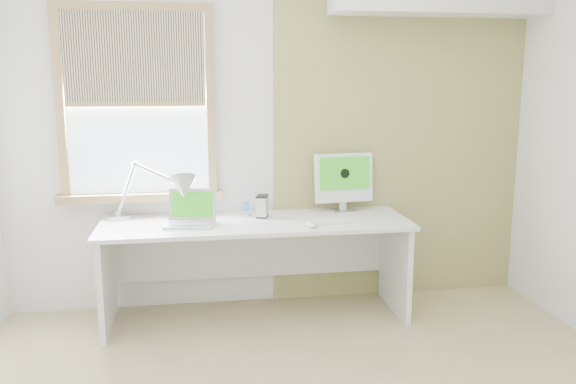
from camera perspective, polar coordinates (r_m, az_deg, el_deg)
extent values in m
cube|color=silver|center=(4.54, -1.41, 5.39)|extent=(4.00, 0.02, 2.60)
cube|color=silver|center=(1.21, 21.70, -10.86)|extent=(4.00, 0.02, 2.60)
cube|color=#91954E|center=(4.76, 10.69, 5.46)|extent=(2.00, 0.02, 2.60)
cube|color=#A3834E|center=(4.54, -21.05, 7.84)|extent=(0.06, 0.06, 1.42)
cube|color=#A3834E|center=(4.45, -7.43, 8.41)|extent=(0.06, 0.06, 1.42)
cube|color=#A3834E|center=(4.49, -14.74, 16.88)|extent=(1.00, 0.06, 0.06)
cube|color=#A3834E|center=(4.52, -13.94, -0.46)|extent=(1.20, 0.14, 0.06)
cube|color=#D1E2F9|center=(4.48, -14.30, 8.19)|extent=(1.00, 0.01, 1.30)
cube|color=beige|center=(4.44, -14.55, 12.36)|extent=(0.98, 0.02, 0.65)
cube|color=#A3834E|center=(4.44, -14.34, 8.17)|extent=(0.98, 0.03, 0.03)
cube|color=silver|center=(4.25, -3.12, -3.02)|extent=(2.20, 0.70, 0.03)
cube|color=silver|center=(4.38, -17.01, -8.06)|extent=(0.04, 0.64, 0.70)
cube|color=silver|center=(4.57, 10.23, -6.92)|extent=(0.04, 0.64, 0.70)
cube|color=silver|center=(4.62, -3.50, -5.27)|extent=(2.08, 0.02, 0.48)
cylinder|color=silver|center=(4.49, -16.00, -2.30)|extent=(0.22, 0.22, 0.03)
sphere|color=silver|center=(4.49, -16.01, -2.07)|extent=(0.07, 0.07, 0.05)
cylinder|color=silver|center=(4.42, -15.26, 0.23)|extent=(0.18, 0.08, 0.38)
sphere|color=silver|center=(4.36, -14.48, 2.60)|extent=(0.06, 0.06, 0.05)
cylinder|color=silver|center=(4.29, -12.48, 1.72)|extent=(0.32, 0.17, 0.15)
sphere|color=silver|center=(4.22, -10.42, 0.82)|extent=(0.05, 0.05, 0.04)
cone|color=silver|center=(4.22, -10.00, 0.38)|extent=(0.22, 0.26, 0.23)
cube|color=silver|center=(4.17, -9.38, -3.06)|extent=(0.37, 0.29, 0.02)
cube|color=#B2B5B7|center=(4.17, -9.39, -2.93)|extent=(0.30, 0.19, 0.00)
cube|color=silver|center=(4.26, -9.17, -1.16)|extent=(0.34, 0.12, 0.22)
cube|color=#247815|center=(4.25, -9.18, -1.18)|extent=(0.30, 0.10, 0.18)
cylinder|color=silver|center=(4.40, -4.02, -2.20)|extent=(0.08, 0.08, 0.02)
cube|color=silver|center=(4.39, -4.03, -1.39)|extent=(0.06, 0.02, 0.11)
cube|color=#194C99|center=(4.38, -4.04, -1.40)|extent=(0.04, 0.01, 0.08)
cube|color=silver|center=(4.36, -2.49, -1.37)|extent=(0.11, 0.14, 0.16)
cube|color=black|center=(4.34, -2.50, -0.40)|extent=(0.11, 0.14, 0.01)
cube|color=black|center=(4.38, -2.49, -2.32)|extent=(0.11, 0.14, 0.01)
cube|color=silver|center=(4.57, 5.39, -1.80)|extent=(0.18, 0.16, 0.01)
cube|color=silver|center=(4.58, 5.28, -0.77)|extent=(0.06, 0.02, 0.15)
cube|color=white|center=(4.54, 5.36, 1.38)|extent=(0.46, 0.13, 0.37)
cube|color=#247815|center=(4.51, 5.49, 1.79)|extent=(0.40, 0.07, 0.25)
cylinder|color=black|center=(4.51, 5.50, 1.78)|extent=(0.07, 0.02, 0.07)
cube|color=white|center=(4.21, 4.68, -2.85)|extent=(0.44, 0.18, 0.02)
cube|color=white|center=(4.21, 4.68, -2.73)|extent=(0.40, 0.15, 0.00)
ellipsoid|color=white|center=(4.07, 2.27, -3.18)|extent=(0.08, 0.12, 0.03)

